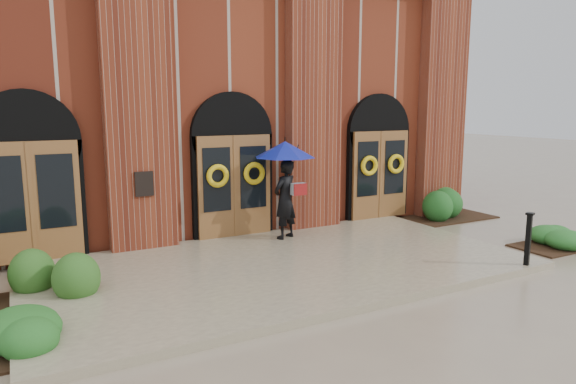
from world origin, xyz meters
TOP-DOWN VIEW (x-y plane):
  - ground at (0.00, 0.00)m, footprint 90.00×90.00m
  - landing at (0.00, 0.15)m, footprint 10.00×5.30m
  - church_building at (0.00, 8.78)m, footprint 16.20×12.53m
  - man_with_umbrella at (0.98, 1.90)m, footprint 1.97×1.97m
  - metal_post at (4.30, -2.35)m, footprint 0.19×0.19m
  - hedge_wall_right at (6.25, 2.20)m, footprint 3.36×1.34m
  - hedge_front_right at (6.27, -1.42)m, footprint 1.24×1.06m

SIDE VIEW (x-z plane):
  - ground at x=0.00m, z-range 0.00..0.00m
  - landing at x=0.00m, z-range 0.00..0.15m
  - hedge_front_right at x=6.27m, z-range 0.00..0.44m
  - hedge_wall_right at x=6.25m, z-range 0.00..0.86m
  - metal_post at x=4.30m, z-range 0.18..1.26m
  - man_with_umbrella at x=0.98m, z-range 0.62..3.00m
  - church_building at x=0.00m, z-range 0.00..7.00m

